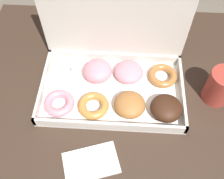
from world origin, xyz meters
name	(u,v)px	position (x,y,z in m)	size (l,w,h in m)	color
ground_plane	(114,163)	(0.00, 0.00, 0.00)	(8.00, 8.00, 0.00)	#6B6054
dining_table	(114,108)	(0.00, 0.00, 0.58)	(0.91, 0.74, 0.70)	#38281E
donut_box	(115,75)	(0.00, 0.02, 0.76)	(0.42, 0.26, 0.30)	white
coffee_mug	(220,86)	(0.30, -0.01, 0.76)	(0.08, 0.08, 0.11)	#A3382D
paper_napkin	(91,163)	(-0.05, -0.23, 0.71)	(0.16, 0.12, 0.01)	white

